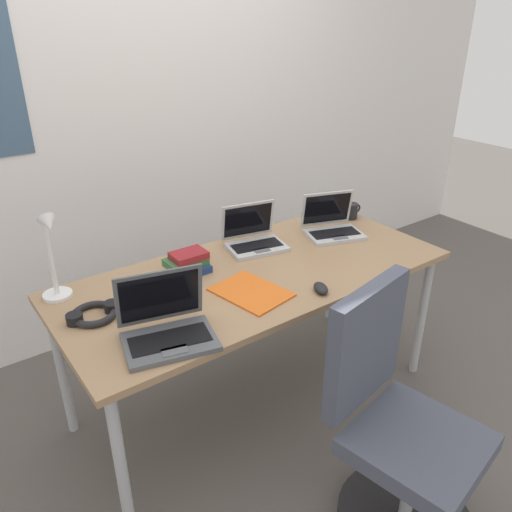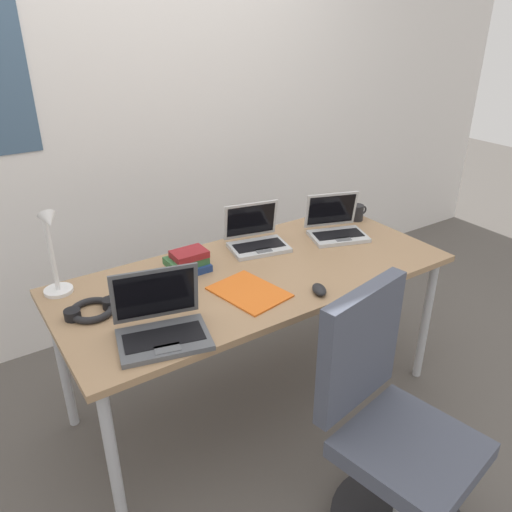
{
  "view_description": "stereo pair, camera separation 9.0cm",
  "coord_description": "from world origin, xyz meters",
  "px_view_note": "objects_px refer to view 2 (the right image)",
  "views": [
    {
      "loc": [
        -1.21,
        -1.66,
        1.83
      ],
      "look_at": [
        0.0,
        0.0,
        0.82
      ],
      "focal_mm": 35.65,
      "sensor_mm": 36.0,
      "label": 1
    },
    {
      "loc": [
        -1.14,
        -1.71,
        1.83
      ],
      "look_at": [
        0.0,
        0.0,
        0.82
      ],
      "focal_mm": 35.65,
      "sensor_mm": 36.0,
      "label": 2
    }
  ],
  "objects_px": {
    "laptop_near_mouse": "(256,239)",
    "computer_mouse": "(319,289)",
    "headphones": "(92,310)",
    "laptop_near_lamp": "(161,325)",
    "paper_folder_by_keyboard": "(249,292)",
    "coffee_mug": "(357,212)",
    "office_chair": "(391,441)",
    "laptop_back_right": "(336,228)",
    "book_stack": "(188,261)",
    "desk_lamp": "(53,253)",
    "cell_phone": "(156,299)"
  },
  "relations": [
    {
      "from": "book_stack",
      "to": "computer_mouse",
      "type": "bearing_deg",
      "value": -53.35
    },
    {
      "from": "computer_mouse",
      "to": "paper_folder_by_keyboard",
      "type": "distance_m",
      "value": 0.3
    },
    {
      "from": "headphones",
      "to": "laptop_back_right",
      "type": "bearing_deg",
      "value": 1.82
    },
    {
      "from": "desk_lamp",
      "to": "office_chair",
      "type": "distance_m",
      "value": 1.49
    },
    {
      "from": "laptop_near_lamp",
      "to": "laptop_back_right",
      "type": "relative_size",
      "value": 1.09
    },
    {
      "from": "cell_phone",
      "to": "paper_folder_by_keyboard",
      "type": "height_order",
      "value": "cell_phone"
    },
    {
      "from": "laptop_near_mouse",
      "to": "computer_mouse",
      "type": "bearing_deg",
      "value": -93.92
    },
    {
      "from": "desk_lamp",
      "to": "coffee_mug",
      "type": "xyz_separation_m",
      "value": [
        1.63,
        -0.07,
        -0.15
      ]
    },
    {
      "from": "laptop_near_lamp",
      "to": "headphones",
      "type": "distance_m",
      "value": 0.34
    },
    {
      "from": "laptop_near_mouse",
      "to": "headphones",
      "type": "bearing_deg",
      "value": -169.83
    },
    {
      "from": "laptop_near_mouse",
      "to": "coffee_mug",
      "type": "distance_m",
      "value": 0.67
    },
    {
      "from": "cell_phone",
      "to": "coffee_mug",
      "type": "bearing_deg",
      "value": 14.58
    },
    {
      "from": "desk_lamp",
      "to": "office_chair",
      "type": "height_order",
      "value": "desk_lamp"
    },
    {
      "from": "laptop_near_lamp",
      "to": "laptop_near_mouse",
      "type": "xyz_separation_m",
      "value": [
        0.72,
        0.45,
        -0.0
      ]
    },
    {
      "from": "laptop_near_mouse",
      "to": "book_stack",
      "type": "distance_m",
      "value": 0.4
    },
    {
      "from": "cell_phone",
      "to": "paper_folder_by_keyboard",
      "type": "bearing_deg",
      "value": -18.09
    },
    {
      "from": "computer_mouse",
      "to": "office_chair",
      "type": "distance_m",
      "value": 0.65
    },
    {
      "from": "desk_lamp",
      "to": "coffee_mug",
      "type": "height_order",
      "value": "desk_lamp"
    },
    {
      "from": "coffee_mug",
      "to": "office_chair",
      "type": "relative_size",
      "value": 0.12
    },
    {
      "from": "laptop_near_lamp",
      "to": "laptop_near_mouse",
      "type": "height_order",
      "value": "laptop_near_lamp"
    },
    {
      "from": "headphones",
      "to": "coffee_mug",
      "type": "distance_m",
      "value": 1.56
    },
    {
      "from": "computer_mouse",
      "to": "book_stack",
      "type": "distance_m",
      "value": 0.61
    },
    {
      "from": "cell_phone",
      "to": "headphones",
      "type": "distance_m",
      "value": 0.25
    },
    {
      "from": "laptop_near_lamp",
      "to": "paper_folder_by_keyboard",
      "type": "distance_m",
      "value": 0.45
    },
    {
      "from": "coffee_mug",
      "to": "book_stack",
      "type": "bearing_deg",
      "value": -178.51
    },
    {
      "from": "laptop_back_right",
      "to": "computer_mouse",
      "type": "bearing_deg",
      "value": -138.02
    },
    {
      "from": "book_stack",
      "to": "paper_folder_by_keyboard",
      "type": "xyz_separation_m",
      "value": [
        0.12,
        -0.32,
        -0.04
      ]
    },
    {
      "from": "desk_lamp",
      "to": "laptop_near_lamp",
      "type": "bearing_deg",
      "value": -65.22
    },
    {
      "from": "cell_phone",
      "to": "headphones",
      "type": "height_order",
      "value": "headphones"
    },
    {
      "from": "paper_folder_by_keyboard",
      "to": "office_chair",
      "type": "height_order",
      "value": "office_chair"
    },
    {
      "from": "desk_lamp",
      "to": "headphones",
      "type": "height_order",
      "value": "desk_lamp"
    },
    {
      "from": "laptop_back_right",
      "to": "office_chair",
      "type": "height_order",
      "value": "office_chair"
    },
    {
      "from": "paper_folder_by_keyboard",
      "to": "book_stack",
      "type": "bearing_deg",
      "value": 110.13
    },
    {
      "from": "desk_lamp",
      "to": "laptop_near_lamp",
      "type": "relative_size",
      "value": 1.06
    },
    {
      "from": "cell_phone",
      "to": "headphones",
      "type": "xyz_separation_m",
      "value": [
        -0.25,
        0.05,
        0.01
      ]
    },
    {
      "from": "headphones",
      "to": "book_stack",
      "type": "xyz_separation_m",
      "value": [
        0.48,
        0.11,
        0.03
      ]
    },
    {
      "from": "laptop_near_mouse",
      "to": "book_stack",
      "type": "height_order",
      "value": "laptop_near_mouse"
    },
    {
      "from": "paper_folder_by_keyboard",
      "to": "coffee_mug",
      "type": "xyz_separation_m",
      "value": [
        0.96,
        0.35,
        0.04
      ]
    },
    {
      "from": "laptop_near_mouse",
      "to": "office_chair",
      "type": "bearing_deg",
      "value": -96.31
    },
    {
      "from": "laptop_back_right",
      "to": "headphones",
      "type": "relative_size",
      "value": 1.62
    },
    {
      "from": "book_stack",
      "to": "cell_phone",
      "type": "bearing_deg",
      "value": -145.05
    },
    {
      "from": "desk_lamp",
      "to": "headphones",
      "type": "distance_m",
      "value": 0.29
    },
    {
      "from": "laptop_near_mouse",
      "to": "headphones",
      "type": "xyz_separation_m",
      "value": [
        -0.89,
        -0.16,
        -0.03
      ]
    },
    {
      "from": "laptop_near_mouse",
      "to": "laptop_near_lamp",
      "type": "bearing_deg",
      "value": -147.69
    },
    {
      "from": "book_stack",
      "to": "desk_lamp",
      "type": "bearing_deg",
      "value": 170.32
    },
    {
      "from": "laptop_near_lamp",
      "to": "cell_phone",
      "type": "bearing_deg",
      "value": 71.43
    },
    {
      "from": "desk_lamp",
      "to": "book_stack",
      "type": "distance_m",
      "value": 0.58
    },
    {
      "from": "laptop_near_lamp",
      "to": "cell_phone",
      "type": "height_order",
      "value": "laptop_near_lamp"
    },
    {
      "from": "office_chair",
      "to": "cell_phone",
      "type": "bearing_deg",
      "value": 121.12
    },
    {
      "from": "laptop_near_lamp",
      "to": "laptop_back_right",
      "type": "distance_m",
      "value": 1.19
    }
  ]
}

